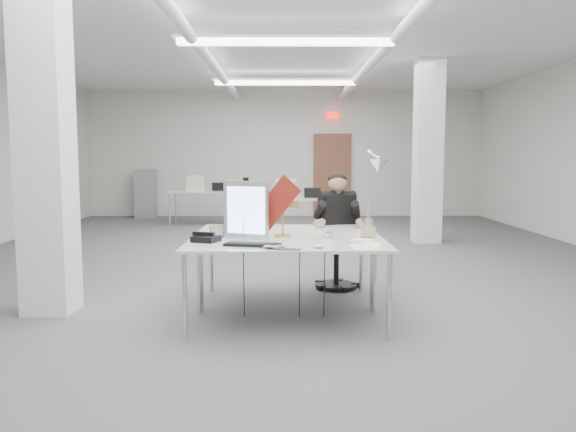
# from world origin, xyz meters

# --- Properties ---
(room_shell) EXTENTS (10.04, 14.04, 3.24)m
(room_shell) POSITION_xyz_m (0.04, 0.13, 1.69)
(room_shell) COLOR #4B4B4D
(room_shell) RESTS_ON ground
(desk_main) EXTENTS (1.80, 0.90, 0.02)m
(desk_main) POSITION_xyz_m (0.00, -2.50, 0.74)
(desk_main) COLOR silver
(desk_main) RESTS_ON room_shell
(desk_second) EXTENTS (1.80, 0.90, 0.02)m
(desk_second) POSITION_xyz_m (0.00, -1.60, 0.74)
(desk_second) COLOR silver
(desk_second) RESTS_ON room_shell
(bg_desk_a) EXTENTS (1.60, 0.80, 0.02)m
(bg_desk_a) POSITION_xyz_m (0.20, 3.00, 0.74)
(bg_desk_a) COLOR silver
(bg_desk_a) RESTS_ON room_shell
(bg_desk_b) EXTENTS (1.60, 0.80, 0.02)m
(bg_desk_b) POSITION_xyz_m (-1.80, 5.20, 0.74)
(bg_desk_b) COLOR silver
(bg_desk_b) RESTS_ON room_shell
(filing_cabinet) EXTENTS (0.45, 0.55, 1.20)m
(filing_cabinet) POSITION_xyz_m (-3.50, 6.65, 0.60)
(filing_cabinet) COLOR gray
(filing_cabinet) RESTS_ON room_shell
(office_chair) EXTENTS (0.73, 0.73, 1.17)m
(office_chair) POSITION_xyz_m (0.58, -1.03, 0.58)
(office_chair) COLOR black
(office_chair) RESTS_ON room_shell
(seated_person) EXTENTS (0.66, 0.73, 0.91)m
(seated_person) POSITION_xyz_m (0.58, -1.08, 0.90)
(seated_person) COLOR black
(seated_person) RESTS_ON office_chair
(monitor) EXTENTS (0.42, 0.20, 0.54)m
(monitor) POSITION_xyz_m (-0.37, -2.27, 1.02)
(monitor) COLOR silver
(monitor) RESTS_ON desk_main
(pennant) EXTENTS (0.48, 0.22, 0.55)m
(pennant) POSITION_xyz_m (-0.11, -2.31, 1.08)
(pennant) COLOR maroon
(pennant) RESTS_ON monitor
(keyboard) EXTENTS (0.50, 0.27, 0.02)m
(keyboard) POSITION_xyz_m (-0.30, -2.67, 0.77)
(keyboard) COLOR black
(keyboard) RESTS_ON desk_main
(laptop) EXTENTS (0.35, 0.27, 0.02)m
(laptop) POSITION_xyz_m (-0.05, -2.88, 0.77)
(laptop) COLOR silver
(laptop) RESTS_ON desk_main
(mouse) EXTENTS (0.10, 0.09, 0.03)m
(mouse) POSITION_xyz_m (0.26, -2.80, 0.77)
(mouse) COLOR #BABABF
(mouse) RESTS_ON desk_main
(bankers_lamp) EXTENTS (0.27, 0.11, 0.30)m
(bankers_lamp) POSITION_xyz_m (-0.04, -2.08, 0.91)
(bankers_lamp) COLOR gold
(bankers_lamp) RESTS_ON desk_main
(desk_phone) EXTENTS (0.27, 0.26, 0.05)m
(desk_phone) POSITION_xyz_m (-0.72, -2.43, 0.78)
(desk_phone) COLOR black
(desk_phone) RESTS_ON desk_main
(picture_frame_left) EXTENTS (0.15, 0.11, 0.12)m
(picture_frame_left) POSITION_xyz_m (-0.65, -2.20, 0.81)
(picture_frame_left) COLOR olive
(picture_frame_left) RESTS_ON desk_main
(picture_frame_right) EXTENTS (0.14, 0.08, 0.11)m
(picture_frame_right) POSITION_xyz_m (0.76, -2.20, 0.81)
(picture_frame_right) COLOR tan
(picture_frame_right) RESTS_ON desk_main
(desk_clock) EXTENTS (0.11, 0.05, 0.11)m
(desk_clock) POSITION_xyz_m (0.38, -2.21, 0.81)
(desk_clock) COLOR #B3B3B8
(desk_clock) RESTS_ON desk_main
(paper_stack_a) EXTENTS (0.24, 0.32, 0.01)m
(paper_stack_a) POSITION_xyz_m (0.65, -2.76, 0.76)
(paper_stack_a) COLOR silver
(paper_stack_a) RESTS_ON desk_main
(paper_stack_b) EXTENTS (0.18, 0.24, 0.01)m
(paper_stack_b) POSITION_xyz_m (0.73, -2.62, 0.76)
(paper_stack_b) COLOR #F7F294
(paper_stack_b) RESTS_ON desk_main
(paper_stack_c) EXTENTS (0.22, 0.20, 0.01)m
(paper_stack_c) POSITION_xyz_m (0.70, -2.33, 0.76)
(paper_stack_c) COLOR white
(paper_stack_c) RESTS_ON desk_main
(beige_monitor) EXTENTS (0.35, 0.33, 0.32)m
(beige_monitor) POSITION_xyz_m (-0.35, -1.47, 0.92)
(beige_monitor) COLOR beige
(beige_monitor) RESTS_ON desk_second
(architect_lamp) EXTENTS (0.40, 0.67, 0.81)m
(architect_lamp) POSITION_xyz_m (0.85, -1.87, 1.16)
(architect_lamp) COLOR #BABABE
(architect_lamp) RESTS_ON desk_second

